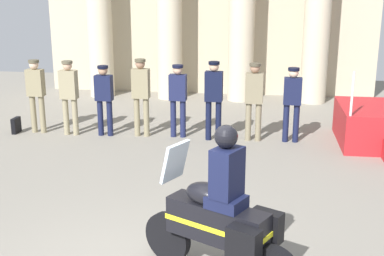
# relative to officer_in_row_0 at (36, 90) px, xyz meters

# --- Properties ---
(officer_in_row_0) EXTENTS (0.39, 0.24, 1.70)m
(officer_in_row_0) POSITION_rel_officer_in_row_0_xyz_m (0.00, 0.00, 0.00)
(officer_in_row_0) COLOR #847A5B
(officer_in_row_0) RESTS_ON ground_plane
(officer_in_row_1) EXTENTS (0.39, 0.24, 1.71)m
(officer_in_row_1) POSITION_rel_officer_in_row_0_xyz_m (0.82, -0.07, 0.00)
(officer_in_row_1) COLOR gray
(officer_in_row_1) RESTS_ON ground_plane
(officer_in_row_2) EXTENTS (0.39, 0.24, 1.61)m
(officer_in_row_2) POSITION_rel_officer_in_row_0_xyz_m (1.62, -0.02, -0.06)
(officer_in_row_2) COLOR #141938
(officer_in_row_2) RESTS_ON ground_plane
(officer_in_row_3) EXTENTS (0.39, 0.24, 1.76)m
(officer_in_row_3) POSITION_rel_officer_in_row_0_xyz_m (2.46, 0.05, 0.04)
(officer_in_row_3) COLOR #847A5B
(officer_in_row_3) RESTS_ON ground_plane
(officer_in_row_4) EXTENTS (0.39, 0.24, 1.64)m
(officer_in_row_4) POSITION_rel_officer_in_row_0_xyz_m (3.29, 0.10, -0.03)
(officer_in_row_4) COLOR #191E42
(officer_in_row_4) RESTS_ON ground_plane
(officer_in_row_5) EXTENTS (0.39, 0.24, 1.75)m
(officer_in_row_5) POSITION_rel_officer_in_row_0_xyz_m (4.10, -0.02, 0.03)
(officer_in_row_5) COLOR black
(officer_in_row_5) RESTS_ON ground_plane
(officer_in_row_6) EXTENTS (0.39, 0.24, 1.72)m
(officer_in_row_6) POSITION_rel_officer_in_row_0_xyz_m (4.97, 0.05, 0.01)
(officer_in_row_6) COLOR #7A7056
(officer_in_row_6) RESTS_ON ground_plane
(officer_in_row_7) EXTENTS (0.39, 0.24, 1.64)m
(officer_in_row_7) POSITION_rel_officer_in_row_0_xyz_m (5.79, 0.08, -0.04)
(officer_in_row_7) COLOR #141938
(officer_in_row_7) RESTS_ON ground_plane
(motorcycle_with_rider) EXTENTS (1.91, 1.15, 1.90)m
(motorcycle_with_rider) POSITION_rel_officer_in_row_0_xyz_m (4.77, -5.63, -0.21)
(motorcycle_with_rider) COLOR black
(motorcycle_with_rider) RESTS_ON ground_plane
(briefcase_on_ground) EXTENTS (0.10, 0.32, 0.36)m
(briefcase_on_ground) POSITION_rel_officer_in_row_0_xyz_m (-0.50, -0.12, -0.82)
(briefcase_on_ground) COLOR black
(briefcase_on_ground) RESTS_ON ground_plane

